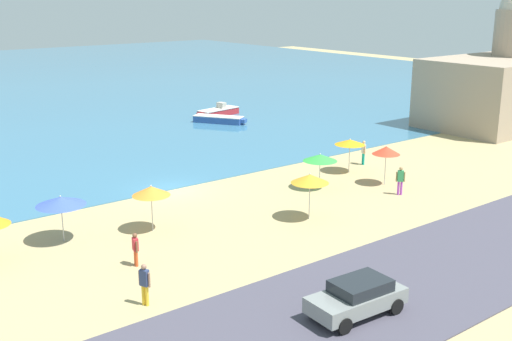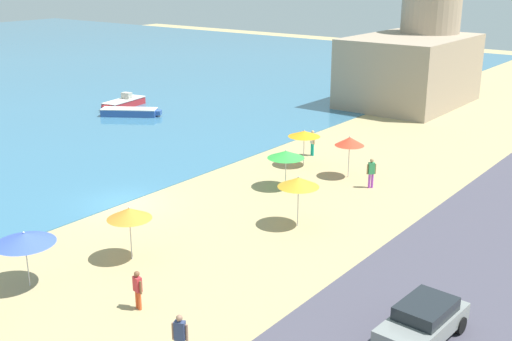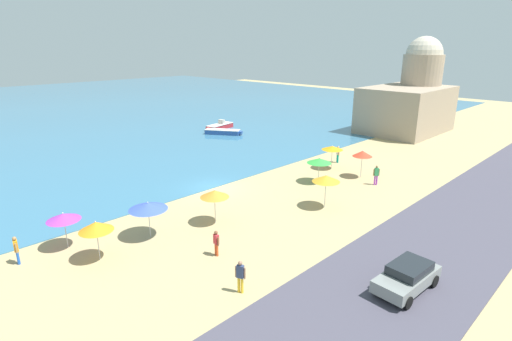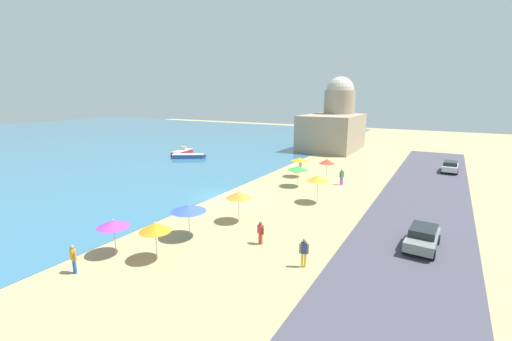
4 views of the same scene
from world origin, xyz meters
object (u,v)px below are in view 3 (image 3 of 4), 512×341
object	(u,v)px
beach_umbrella_6	(63,217)
bather_2	(16,249)
bather_3	(216,242)
bather_4	(338,153)
beach_umbrella_0	(326,179)
beach_umbrella_3	(96,226)
bather_1	(376,174)
harbor_fortress	(412,99)
parked_car_0	(407,276)
beach_umbrella_2	(148,206)
beach_umbrella_7	(319,161)
skiff_offshore	(220,126)
skiff_nearshore	(223,132)
beach_umbrella_4	(215,194)
beach_umbrella_1	(362,154)
beach_umbrella_5	(332,148)
bather_0	(240,275)

from	to	relation	value
beach_umbrella_6	bather_2	world-z (taller)	beach_umbrella_6
bather_3	bather_4	size ratio (longest dim) A/B	0.90
beach_umbrella_0	beach_umbrella_3	size ratio (longest dim) A/B	1.08
bather_1	harbor_fortress	distance (m)	26.80
bather_4	parked_car_0	distance (m)	23.06
beach_umbrella_2	bather_4	distance (m)	23.11
beach_umbrella_0	bather_3	size ratio (longest dim) A/B	1.66
beach_umbrella_7	skiff_offshore	world-z (taller)	beach_umbrella_7
bather_3	skiff_nearshore	bearing A→B (deg)	48.68
bather_2	beach_umbrella_0	bearing A→B (deg)	-21.51
beach_umbrella_4	beach_umbrella_7	bearing A→B (deg)	0.40
beach_umbrella_7	harbor_fortress	world-z (taller)	harbor_fortress
skiff_offshore	beach_umbrella_2	bearing A→B (deg)	-137.71
beach_umbrella_1	beach_umbrella_4	xyz separation A→B (m)	(-16.13, 1.88, -0.10)
bather_2	harbor_fortress	world-z (taller)	harbor_fortress
beach_umbrella_7	harbor_fortress	size ratio (longest dim) A/B	0.18
beach_umbrella_4	harbor_fortress	bearing A→B (deg)	6.61
beach_umbrella_4	bather_4	xyz separation A→B (m)	(18.77, 2.47, -1.20)
bather_1	beach_umbrella_4	bearing A→B (deg)	165.47
bather_4	beach_umbrella_5	bearing A→B (deg)	-160.65
bather_3	skiff_offshore	xyz separation A→B (m)	(24.03, 28.13, -0.44)
beach_umbrella_4	beach_umbrella_7	size ratio (longest dim) A/B	1.08
beach_umbrella_3	beach_umbrella_5	size ratio (longest dim) A/B	1.02
harbor_fortress	beach_umbrella_0	bearing A→B (deg)	-165.51
bather_2	bather_3	distance (m)	11.25
bather_1	beach_umbrella_7	bearing A→B (deg)	127.15
beach_umbrella_5	beach_umbrella_4	bearing A→B (deg)	-174.25
harbor_fortress	beach_umbrella_1	bearing A→B (deg)	-164.85
bather_0	bather_2	world-z (taller)	bather_0
beach_umbrella_6	harbor_fortress	xyz separation A→B (m)	(48.98, 0.94, 2.46)
harbor_fortress	beach_umbrella_4	bearing A→B (deg)	-173.39
beach_umbrella_1	harbor_fortress	distance (m)	25.15
beach_umbrella_7	beach_umbrella_1	bearing A→B (deg)	-26.14
beach_umbrella_5	skiff_offshore	distance (m)	23.53
bather_3	parked_car_0	distance (m)	10.57
bather_4	skiff_nearshore	size ratio (longest dim) A/B	0.36
beach_umbrella_0	parked_car_0	world-z (taller)	beach_umbrella_0
beach_umbrella_2	beach_umbrella_4	distance (m)	4.52
beach_umbrella_7	bather_2	bearing A→B (deg)	171.05
beach_umbrella_7	bather_4	xyz separation A→B (m)	(6.63, 2.39, -1.05)
beach_umbrella_5	bather_2	bearing A→B (deg)	175.62
beach_umbrella_4	bather_1	xyz separation A→B (m)	(15.18, -3.93, -1.19)
bather_0	bather_4	xyz separation A→B (m)	(23.11, 9.70, -0.00)
beach_umbrella_6	bather_1	world-z (taller)	beach_umbrella_6
beach_umbrella_6	bather_3	world-z (taller)	beach_umbrella_6
beach_umbrella_1	harbor_fortress	world-z (taller)	harbor_fortress
beach_umbrella_0	beach_umbrella_2	world-z (taller)	beach_umbrella_0
bather_2	skiff_offshore	world-z (taller)	bather_2
beach_umbrella_1	skiff_nearshore	bearing A→B (deg)	82.63
bather_1	skiff_nearshore	size ratio (longest dim) A/B	0.36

